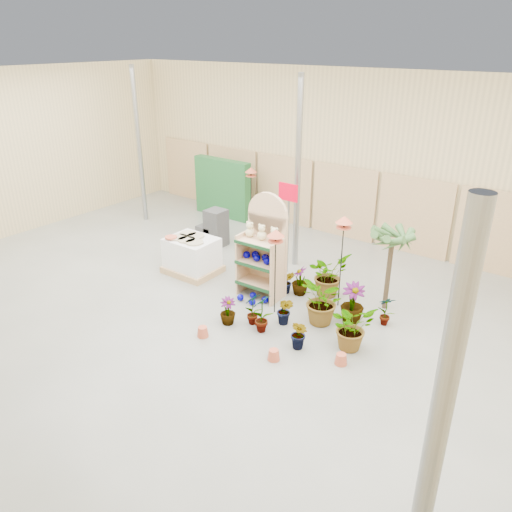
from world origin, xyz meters
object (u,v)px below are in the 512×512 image
at_px(display_shelf, 265,249).
at_px(potted_plant_2, 323,302).
at_px(pallet_stack, 192,255).
at_px(bird_table_front, 276,236).

xyz_separation_m(display_shelf, potted_plant_2, (1.67, -0.37, -0.54)).
relative_size(display_shelf, pallet_stack, 1.85).
height_order(display_shelf, bird_table_front, display_shelf).
distance_m(pallet_stack, potted_plant_2, 3.68).
relative_size(pallet_stack, bird_table_front, 0.68).
bearing_deg(potted_plant_2, pallet_stack, 177.14).
bearing_deg(bird_table_front, potted_plant_2, 10.54).
xyz_separation_m(bird_table_front, potted_plant_2, (1.01, 0.19, -1.19)).
bearing_deg(display_shelf, potted_plant_2, -14.99).
bearing_deg(potted_plant_2, bird_table_front, -169.46).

